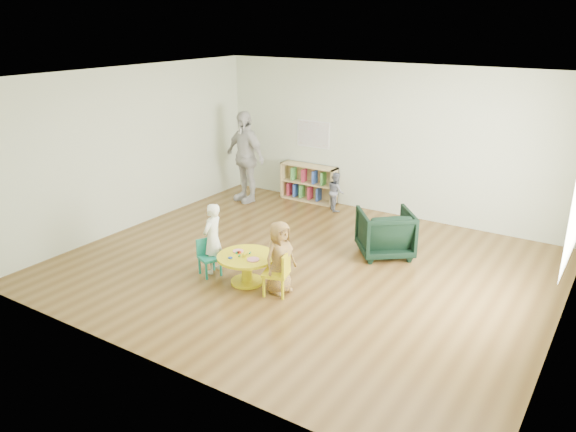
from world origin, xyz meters
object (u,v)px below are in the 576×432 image
object	(u,v)px
child_right	(280,257)
kid_chair_left	(208,256)
armchair	(385,233)
toddler	(336,191)
child_left	(213,238)
activity_table	(247,264)
adult_caretaker	(245,157)
kid_chair_right	(279,272)
bookshelf	(309,183)

from	to	relation	value
child_right	kid_chair_left	bearing A→B (deg)	108.81
armchair	toddler	xyz separation A→B (m)	(-1.68, 1.50, 0.01)
child_right	child_left	bearing A→B (deg)	104.02
toddler	kid_chair_left	bearing A→B (deg)	131.81
activity_table	child_left	distance (m)	0.68
adult_caretaker	toddler	bearing A→B (deg)	27.87
activity_table	kid_chair_right	bearing A→B (deg)	-4.57
child_right	toddler	distance (m)	3.59
activity_table	kid_chair_left	world-z (taller)	kid_chair_left
activity_table	child_right	distance (m)	0.58
kid_chair_right	adult_caretaker	world-z (taller)	adult_caretaker
kid_chair_right	adult_caretaker	distance (m)	4.26
toddler	armchair	bearing A→B (deg)	-176.87
kid_chair_right	child_right	xyz separation A→B (m)	(-0.04, 0.08, 0.18)
kid_chair_left	child_left	xyz separation A→B (m)	(0.01, 0.10, 0.24)
kid_chair_left	child_right	size ratio (longest dim) A/B	0.53
kid_chair_left	kid_chair_right	bearing A→B (deg)	114.75
adult_caretaker	kid_chair_left	bearing A→B (deg)	-47.62
bookshelf	activity_table	bearing A→B (deg)	-72.05
child_right	adult_caretaker	world-z (taller)	adult_caretaker
kid_chair_right	armchair	world-z (taller)	armchair
bookshelf	child_left	distance (m)	3.76
adult_caretaker	armchair	bearing A→B (deg)	-2.38
bookshelf	adult_caretaker	distance (m)	1.40
bookshelf	kid_chair_right	bearing A→B (deg)	-64.70
activity_table	kid_chair_left	xyz separation A→B (m)	(-0.64, -0.07, -0.00)
toddler	adult_caretaker	distance (m)	1.97
kid_chair_left	adult_caretaker	distance (m)	3.57
kid_chair_right	bookshelf	bearing A→B (deg)	8.32
activity_table	toddler	bearing A→B (deg)	97.38
child_left	kid_chair_right	bearing A→B (deg)	80.20
bookshelf	child_left	size ratio (longest dim) A/B	1.14
activity_table	armchair	distance (m)	2.33
activity_table	adult_caretaker	size ratio (longest dim) A/B	0.46
toddler	kid_chair_right	bearing A→B (deg)	151.20
activity_table	child_right	size ratio (longest dim) A/B	0.82
activity_table	child_right	bearing A→B (deg)	3.32
toddler	adult_caretaker	size ratio (longest dim) A/B	0.41
armchair	child_left	world-z (taller)	child_left
activity_table	armchair	size ratio (longest dim) A/B	1.02
child_right	bookshelf	bearing A→B (deg)	39.32
kid_chair_left	bookshelf	distance (m)	3.85
kid_chair_right	child_right	distance (m)	0.20
kid_chair_left	child_left	size ratio (longest dim) A/B	0.51
kid_chair_right	child_right	world-z (taller)	child_right
kid_chair_right	armchair	distance (m)	2.13
kid_chair_left	child_right	distance (m)	1.21
kid_chair_right	toddler	world-z (taller)	toddler
kid_chair_right	child_left	distance (m)	1.23
kid_chair_right	child_right	size ratio (longest dim) A/B	0.60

